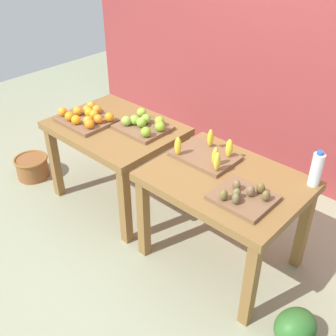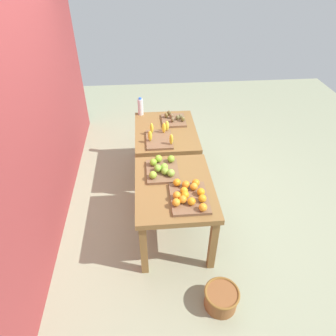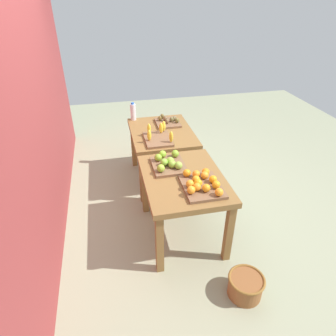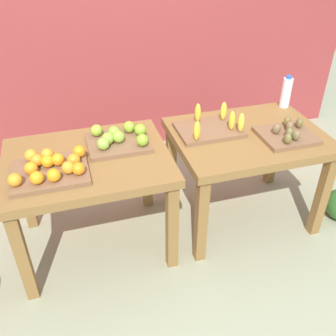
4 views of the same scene
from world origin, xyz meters
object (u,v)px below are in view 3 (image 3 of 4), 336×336
at_px(wicker_basket, 245,286).
at_px(water_bottle, 133,112).
at_px(display_table_right, 162,138).
at_px(orange_bin, 202,184).
at_px(apple_bin, 168,163).
at_px(banana_crate, 158,137).
at_px(display_table_left, 183,186).
at_px(watermelon_pile, 167,140).
at_px(kiwi_bin, 168,122).

bearing_deg(wicker_basket, water_bottle, 15.10).
distance_m(display_table_right, orange_bin, 1.35).
xyz_separation_m(apple_bin, water_bottle, (1.35, 0.21, 0.08)).
xyz_separation_m(apple_bin, wicker_basket, (-1.12, -0.46, -0.67)).
bearing_deg(banana_crate, display_table_right, -21.05).
bearing_deg(display_table_left, watermelon_pile, -7.50).
bearing_deg(water_bottle, apple_bin, -171.25).
relative_size(orange_bin, kiwi_bin, 1.29).
distance_m(kiwi_bin, watermelon_pile, 0.99).
bearing_deg(display_table_left, display_table_right, 0.00).
bearing_deg(display_table_left, water_bottle, 11.32).
relative_size(display_table_left, kiwi_bin, 2.89).
bearing_deg(banana_crate, apple_bin, 178.80).
xyz_separation_m(water_bottle, watermelon_pile, (0.49, -0.59, -0.73)).
bearing_deg(apple_bin, watermelon_pile, -11.65).
xyz_separation_m(apple_bin, banana_crate, (0.65, -0.01, -0.01)).
height_order(apple_bin, wicker_basket, apple_bin).
bearing_deg(kiwi_bin, watermelon_pile, -11.06).
xyz_separation_m(display_table_left, kiwi_bin, (1.34, -0.13, 0.14)).
xyz_separation_m(orange_bin, water_bottle, (1.80, 0.43, 0.07)).
xyz_separation_m(apple_bin, kiwi_bin, (1.11, -0.24, -0.01)).
bearing_deg(banana_crate, watermelon_pile, -17.04).
height_order(banana_crate, watermelon_pile, banana_crate).
bearing_deg(water_bottle, display_table_left, -168.68).
bearing_deg(display_table_left, kiwi_bin, -5.52).
bearing_deg(water_bottle, wicker_basket, -164.90).
bearing_deg(display_table_left, banana_crate, 6.16).
xyz_separation_m(display_table_left, wicker_basket, (-0.89, -0.35, -0.52)).
height_order(display_table_right, water_bottle, water_bottle).
bearing_deg(display_table_right, kiwi_bin, -30.63).
distance_m(water_bottle, watermelon_pile, 1.06).
relative_size(display_table_right, kiwi_bin, 2.89).
bearing_deg(water_bottle, watermelon_pile, -50.15).
distance_m(display_table_right, wicker_basket, 2.11).
relative_size(display_table_right, watermelon_pile, 1.54).
height_order(water_bottle, watermelon_pile, water_bottle).
xyz_separation_m(orange_bin, kiwi_bin, (1.55, -0.01, -0.01)).
relative_size(kiwi_bin, wicker_basket, 1.11).
bearing_deg(wicker_basket, watermelon_pile, 1.49).
height_order(display_table_right, orange_bin, orange_bin).
height_order(apple_bin, watermelon_pile, apple_bin).
height_order(orange_bin, wicker_basket, orange_bin).
relative_size(display_table_right, water_bottle, 4.12).
distance_m(display_table_right, kiwi_bin, 0.29).
distance_m(display_table_left, orange_bin, 0.29).
relative_size(display_table_left, orange_bin, 2.25).
relative_size(water_bottle, wicker_basket, 0.78).
relative_size(orange_bin, wicker_basket, 1.43).
xyz_separation_m(display_table_left, watermelon_pile, (2.07, -0.27, -0.51)).
distance_m(display_table_left, kiwi_bin, 1.35).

